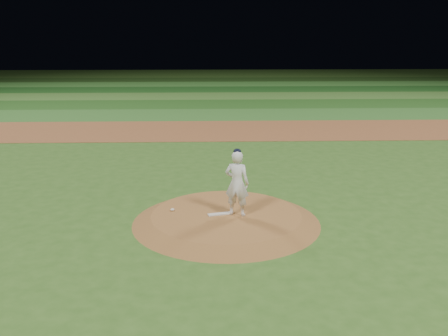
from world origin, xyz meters
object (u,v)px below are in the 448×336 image
object	(u,v)px
pitching_rubber	(219,214)
pitcher_on_mound	(237,183)
pitchers_mound	(226,218)
rosin_bag	(172,210)

from	to	relation	value
pitching_rubber	pitcher_on_mound	xyz separation A→B (m)	(0.50, -0.04, 0.96)
pitching_rubber	pitcher_on_mound	bearing A→B (deg)	-18.87
pitchers_mound	pitching_rubber	distance (m)	0.25
pitchers_mound	pitcher_on_mound	distance (m)	1.14
pitcher_on_mound	rosin_bag	bearing A→B (deg)	167.92
rosin_bag	pitchers_mound	bearing A→B (deg)	-11.58
pitching_rubber	pitchers_mound	bearing A→B (deg)	-3.05
rosin_bag	pitcher_on_mound	distance (m)	2.16
pitching_rubber	rosin_bag	size ratio (longest dim) A/B	5.52
pitchers_mound	pitcher_on_mound	bearing A→B (deg)	-14.66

